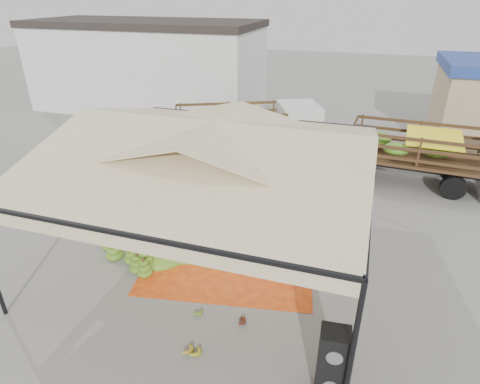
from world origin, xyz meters
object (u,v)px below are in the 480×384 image
(truck_left, at_px, (254,124))
(truck_right, at_px, (449,153))
(vendor, at_px, (234,160))
(banana_heap, at_px, (181,225))
(speaker_stack, at_px, (332,362))

(truck_left, bearing_deg, truck_right, -33.59)
(truck_right, bearing_deg, vendor, -161.49)
(banana_heap, xyz_separation_m, vendor, (0.21, 4.54, 0.42))
(speaker_stack, bearing_deg, truck_right, 67.93)
(banana_heap, bearing_deg, truck_left, 89.92)
(speaker_stack, relative_size, truck_left, 0.22)
(banana_heap, relative_size, speaker_stack, 3.23)
(truck_left, xyz_separation_m, truck_right, (8.19, -1.30, 0.03))
(vendor, distance_m, truck_left, 3.45)
(banana_heap, distance_m, speaker_stack, 6.39)
(banana_heap, bearing_deg, vendor, 87.33)
(vendor, bearing_deg, speaker_stack, 141.31)
(vendor, relative_size, truck_left, 0.27)
(speaker_stack, bearing_deg, truck_left, 107.45)
(banana_heap, xyz_separation_m, speaker_stack, (5.01, -3.95, 0.24))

